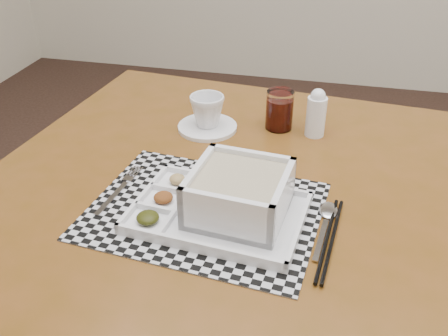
{
  "coord_description": "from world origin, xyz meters",
  "views": [
    {
      "loc": [
        -0.16,
        -0.95,
        1.37
      ],
      "look_at": [
        -0.36,
        -0.12,
        0.84
      ],
      "focal_mm": 40.0,
      "sensor_mm": 36.0,
      "label": 1
    }
  ],
  "objects_px": {
    "serving_tray": "(232,200)",
    "dining_table": "(230,213)",
    "cup": "(207,111)",
    "juice_glass": "(279,111)",
    "creamer_bottle": "(316,113)"
  },
  "relations": [
    {
      "from": "cup",
      "to": "serving_tray",
      "type": "bearing_deg",
      "value": -75.98
    },
    {
      "from": "serving_tray",
      "to": "cup",
      "type": "relative_size",
      "value": 3.93
    },
    {
      "from": "cup",
      "to": "juice_glass",
      "type": "height_order",
      "value": "juice_glass"
    },
    {
      "from": "dining_table",
      "to": "juice_glass",
      "type": "bearing_deg",
      "value": 76.81
    },
    {
      "from": "cup",
      "to": "juice_glass",
      "type": "xyz_separation_m",
      "value": [
        0.17,
        0.05,
        -0.0
      ]
    },
    {
      "from": "dining_table",
      "to": "creamer_bottle",
      "type": "bearing_deg",
      "value": 58.9
    },
    {
      "from": "dining_table",
      "to": "creamer_bottle",
      "type": "xyz_separation_m",
      "value": [
        0.16,
        0.26,
        0.14
      ]
    },
    {
      "from": "serving_tray",
      "to": "creamer_bottle",
      "type": "bearing_deg",
      "value": 71.54
    },
    {
      "from": "juice_glass",
      "to": "dining_table",
      "type": "bearing_deg",
      "value": -103.19
    },
    {
      "from": "dining_table",
      "to": "cup",
      "type": "bearing_deg",
      "value": 115.75
    },
    {
      "from": "juice_glass",
      "to": "creamer_bottle",
      "type": "bearing_deg",
      "value": -10.65
    },
    {
      "from": "serving_tray",
      "to": "dining_table",
      "type": "bearing_deg",
      "value": 104.86
    },
    {
      "from": "cup",
      "to": "juice_glass",
      "type": "relative_size",
      "value": 0.87
    },
    {
      "from": "cup",
      "to": "creamer_bottle",
      "type": "bearing_deg",
      "value": -1.61
    },
    {
      "from": "juice_glass",
      "to": "creamer_bottle",
      "type": "height_order",
      "value": "creamer_bottle"
    }
  ]
}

